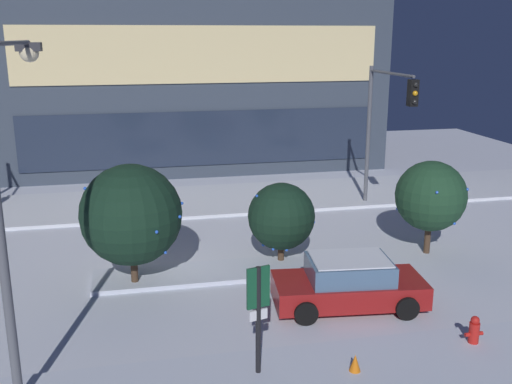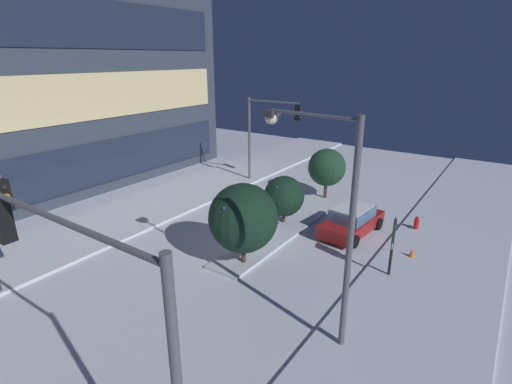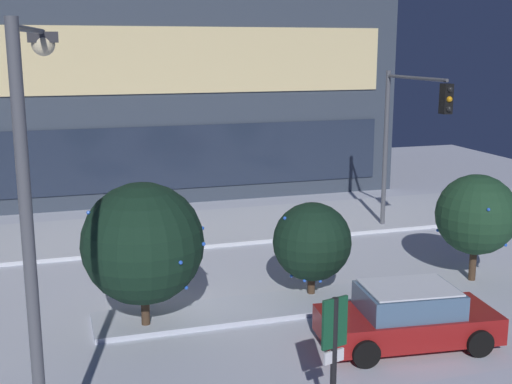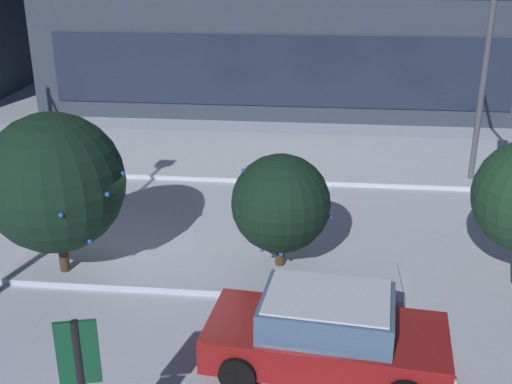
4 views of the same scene
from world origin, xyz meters
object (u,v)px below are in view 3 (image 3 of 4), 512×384
parking_info_sign (334,348)px  decorated_tree_right_of_median (476,215)px  car_near (408,317)px  street_lamp_arched (34,181)px  decorated_tree_left_of_median (312,242)px  traffic_light_corner_far_right (409,124)px  decorated_tree_median (143,243)px

parking_info_sign → decorated_tree_right_of_median: decorated_tree_right_of_median is taller
car_near → street_lamp_arched: bearing=-160.3°
decorated_tree_left_of_median → street_lamp_arched: bearing=-142.1°
traffic_light_corner_far_right → decorated_tree_left_of_median: 7.85m
decorated_tree_median → decorated_tree_right_of_median: bearing=4.1°
car_near → street_lamp_arched: (-8.34, -2.06, 4.26)m
traffic_light_corner_far_right → parking_info_sign: (-7.90, -11.33, -2.64)m
car_near → street_lamp_arched: size_ratio=0.60×
car_near → street_lamp_arched: 9.59m
car_near → decorated_tree_right_of_median: size_ratio=1.34×
parking_info_sign → decorated_tree_median: bearing=10.1°
street_lamp_arched → decorated_tree_median: bearing=-18.4°
street_lamp_arched → decorated_tree_right_of_median: 14.12m
car_near → street_lamp_arched: street_lamp_arched is taller
parking_info_sign → car_near: bearing=-62.4°
decorated_tree_left_of_median → decorated_tree_right_of_median: size_ratio=0.84×
parking_info_sign → decorated_tree_right_of_median: 10.05m
parking_info_sign → decorated_tree_left_of_median: decorated_tree_left_of_median is taller
car_near → decorated_tree_median: 6.80m
decorated_tree_left_of_median → parking_info_sign: bearing=-108.6°
street_lamp_arched → decorated_tree_right_of_median: street_lamp_arched is taller
street_lamp_arched → decorated_tree_left_of_median: (7.26, 5.66, -3.28)m
decorated_tree_right_of_median → parking_info_sign: bearing=-139.3°
car_near → decorated_tree_median: bearing=160.9°
traffic_light_corner_far_right → street_lamp_arched: street_lamp_arched is taller
decorated_tree_right_of_median → decorated_tree_left_of_median: bearing=179.2°
street_lamp_arched → traffic_light_corner_far_right: bearing=-43.8°
parking_info_sign → traffic_light_corner_far_right: bearing=-49.7°
decorated_tree_median → decorated_tree_left_of_median: (4.91, 0.82, -0.62)m
parking_info_sign → decorated_tree_left_of_median: bearing=-33.4°
traffic_light_corner_far_right → decorated_tree_right_of_median: 5.30m
decorated_tree_median → street_lamp_arched: bearing=-115.9°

